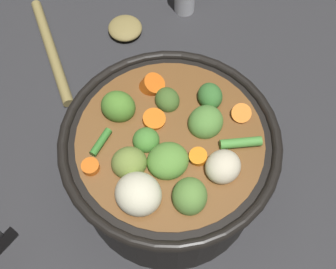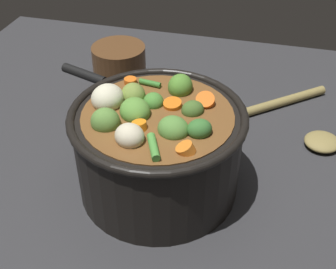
{
  "view_description": "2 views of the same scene",
  "coord_description": "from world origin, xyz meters",
  "views": [
    {
      "loc": [
        0.2,
        0.06,
        0.52
      ],
      "look_at": [
        -0.01,
        -0.01,
        0.12
      ],
      "focal_mm": 41.6,
      "sensor_mm": 36.0,
      "label": 1
    },
    {
      "loc": [
        -0.14,
        0.48,
        0.49
      ],
      "look_at": [
        -0.02,
        0.0,
        0.11
      ],
      "focal_mm": 47.34,
      "sensor_mm": 36.0,
      "label": 2
    }
  ],
  "objects": [
    {
      "name": "ground_plane",
      "position": [
        0.0,
        0.0,
        0.0
      ],
      "size": [
        1.1,
        1.1,
        0.0
      ],
      "primitive_type": "plane",
      "color": "#2D2D30"
    },
    {
      "name": "cooking_pot",
      "position": [
        0.0,
        0.0,
        0.08
      ],
      "size": [
        0.25,
        0.25,
        0.17
      ],
      "color": "black",
      "rests_on": "ground_plane"
    },
    {
      "name": "wooden_spoon",
      "position": [
        -0.21,
        -0.22,
        0.01
      ],
      "size": [
        0.23,
        0.23,
        0.02
      ],
      "color": "olive",
      "rests_on": "ground_plane"
    }
  ]
}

